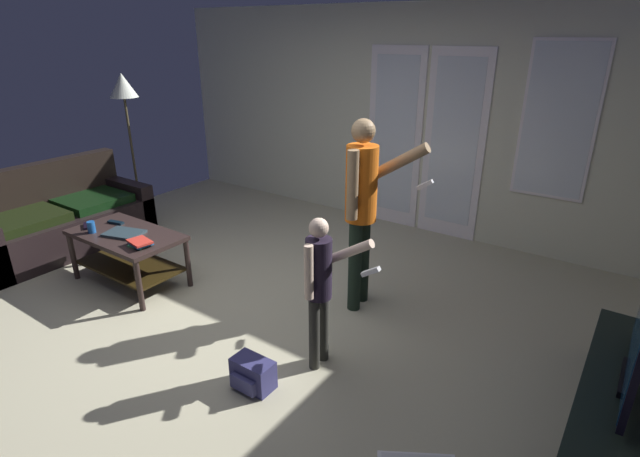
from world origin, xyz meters
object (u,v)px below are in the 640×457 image
object	(u,v)px
cup_near_edge	(91,227)
dvd_remote_slim	(116,222)
backpack	(252,374)
floor_lamp	(124,93)
person_child	(320,281)
book_stack	(140,243)
tv_stand	(619,408)
coffee_table	(128,247)
laptop_closed	(124,233)
tv_remote_black	(86,226)
leather_couch	(60,221)
person_adult	(363,199)

from	to	relation	value
cup_near_edge	dvd_remote_slim	size ratio (longest dim) A/B	0.64
backpack	dvd_remote_slim	world-z (taller)	dvd_remote_slim
floor_lamp	cup_near_edge	distance (m)	2.22
person_child	book_stack	world-z (taller)	person_child
tv_stand	coffee_table	bearing A→B (deg)	-173.21
laptop_closed	tv_remote_black	distance (m)	0.46
person_child	cup_near_edge	world-z (taller)	person_child
tv_stand	book_stack	xyz separation A→B (m)	(-3.67, -0.58, 0.35)
backpack	laptop_closed	world-z (taller)	laptop_closed
tv_stand	person_child	world-z (taller)	person_child
backpack	book_stack	bearing A→B (deg)	167.78
leather_couch	backpack	xyz separation A→B (m)	(3.31, -0.52, -0.20)
person_adult	book_stack	bearing A→B (deg)	-148.53
tv_remote_black	book_stack	distance (m)	0.80
tv_stand	book_stack	size ratio (longest dim) A/B	6.74
floor_lamp	backpack	bearing A→B (deg)	-25.74
laptop_closed	book_stack	world-z (taller)	book_stack
person_adult	person_child	bearing A→B (deg)	-77.67
tv_remote_black	person_adult	bearing A→B (deg)	51.65
backpack	cup_near_edge	distance (m)	2.29
person_adult	laptop_closed	world-z (taller)	person_adult
dvd_remote_slim	backpack	bearing A→B (deg)	-25.83
person_child	laptop_closed	world-z (taller)	person_child
tv_stand	cup_near_edge	size ratio (longest dim) A/B	14.80
tv_stand	person_adult	distance (m)	2.22
floor_lamp	cup_near_edge	size ratio (longest dim) A/B	16.29
backpack	book_stack	size ratio (longest dim) A/B	1.21
tv_stand	person_child	size ratio (longest dim) A/B	1.43
person_adult	backpack	xyz separation A→B (m)	(-0.04, -1.35, -0.88)
person_adult	cup_near_edge	bearing A→B (deg)	-154.75
leather_couch	coffee_table	bearing A→B (deg)	-3.09
floor_lamp	laptop_closed	world-z (taller)	floor_lamp
floor_lamp	backpack	distance (m)	4.24
person_adult	person_child	world-z (taller)	person_adult
coffee_table	tv_stand	bearing A→B (deg)	6.79
coffee_table	person_adult	distance (m)	2.28
coffee_table	floor_lamp	xyz separation A→B (m)	(-1.62, 1.28, 1.17)
leather_couch	cup_near_edge	distance (m)	1.14
backpack	laptop_closed	distance (m)	2.04
person_adult	laptop_closed	size ratio (longest dim) A/B	4.80
person_adult	backpack	distance (m)	1.61
tv_stand	backpack	size ratio (longest dim) A/B	5.56
coffee_table	backpack	distance (m)	2.03
tv_stand	dvd_remote_slim	size ratio (longest dim) A/B	9.53
laptop_closed	tv_remote_black	size ratio (longest dim) A/B	2.01
dvd_remote_slim	book_stack	xyz separation A→B (m)	(0.65, -0.20, 0.02)
coffee_table	tv_remote_black	xyz separation A→B (m)	(-0.44, -0.12, 0.15)
leather_couch	coffee_table	world-z (taller)	leather_couch
leather_couch	backpack	world-z (taller)	leather_couch
tv_stand	backpack	xyz separation A→B (m)	(-2.07, -0.93, -0.09)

